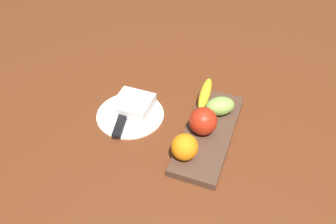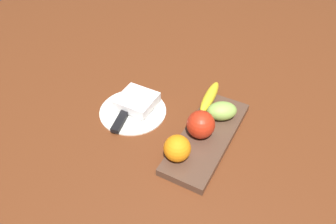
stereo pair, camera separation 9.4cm
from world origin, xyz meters
The scene contains 9 objects.
ground_plane centered at (0.00, 0.00, 0.00)m, with size 2.40×2.40×0.00m, color #602E16.
fruit_tray centered at (0.02, 0.00, 0.01)m, with size 0.34×0.13×0.02m, color #513729.
apple centered at (0.02, 0.02, 0.06)m, with size 0.08×0.08×0.08m, color red.
banana centered at (0.15, 0.05, 0.04)m, with size 0.15×0.03×0.03m, color yellow.
orange_near_apple centered at (-0.09, 0.04, 0.06)m, with size 0.07×0.07×0.07m, color orange.
grape_bunch centered at (0.11, -0.01, 0.05)m, with size 0.09×0.06×0.05m, color #8EB550.
dinner_plate centered at (0.02, 0.24, 0.00)m, with size 0.20×0.20×0.01m, color white.
folded_napkin centered at (0.05, 0.24, 0.02)m, with size 0.10×0.11×0.03m, color white.
knife centered at (-0.02, 0.25, 0.01)m, with size 0.18×0.06×0.01m.
Camera 1 is at (-0.62, -0.12, 0.69)m, focal length 36.15 mm.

